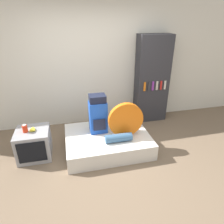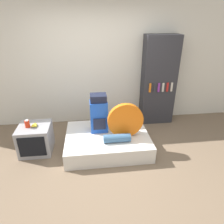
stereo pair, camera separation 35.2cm
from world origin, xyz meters
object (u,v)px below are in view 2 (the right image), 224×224
(bookshelf, at_px, (158,81))
(canister, at_px, (27,124))
(backpack, at_px, (99,114))
(television, at_px, (36,139))
(tent_bag, at_px, (125,120))
(sleeping_roll, at_px, (117,138))

(bookshelf, bearing_deg, canister, -160.81)
(backpack, xyz_separation_m, bookshelf, (1.38, 0.80, 0.33))
(backpack, relative_size, television, 1.30)
(tent_bag, distance_m, canister, 1.71)
(sleeping_roll, xyz_separation_m, television, (-1.45, 0.32, -0.11))
(television, relative_size, bookshelf, 0.29)
(backpack, distance_m, television, 1.23)
(television, height_order, canister, canister)
(canister, bearing_deg, tent_bag, -4.67)
(backpack, bearing_deg, canister, -174.47)
(backpack, height_order, canister, backpack)
(sleeping_roll, distance_m, television, 1.48)
(tent_bag, bearing_deg, sleeping_roll, -135.19)
(backpack, distance_m, canister, 1.26)
(tent_bag, xyz_separation_m, television, (-1.62, 0.15, -0.35))
(sleeping_roll, bearing_deg, backpack, 122.99)
(canister, relative_size, bookshelf, 0.07)
(backpack, distance_m, sleeping_roll, 0.59)
(backpack, xyz_separation_m, television, (-1.16, -0.11, -0.38))
(tent_bag, distance_m, sleeping_roll, 0.35)
(canister, bearing_deg, sleeping_roll, -11.44)
(backpack, bearing_deg, tent_bag, -29.95)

